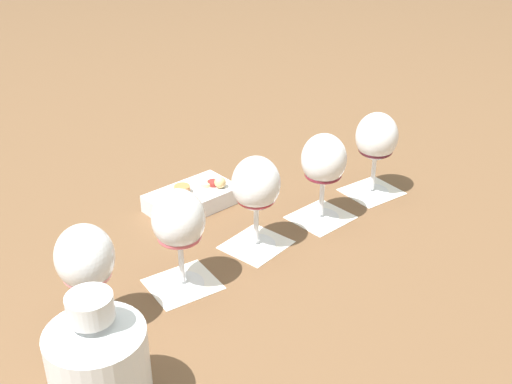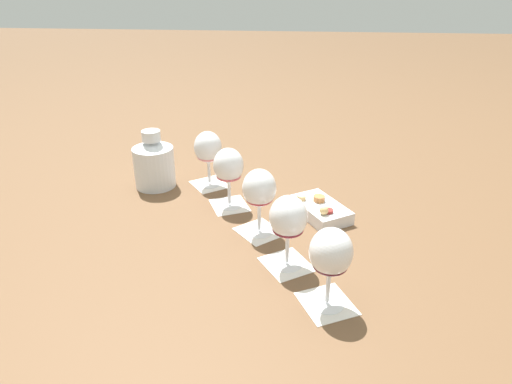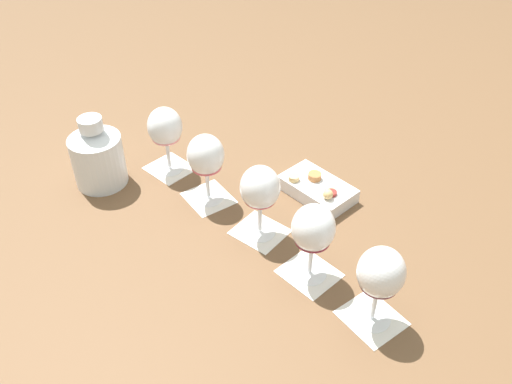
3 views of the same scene
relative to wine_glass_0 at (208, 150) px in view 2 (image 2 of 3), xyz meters
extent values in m
plane|color=brown|center=(0.25, 0.16, -0.11)|extent=(8.00, 8.00, 0.00)
cube|color=silver|center=(0.00, 0.00, -0.11)|extent=(0.13, 0.13, 0.00)
cube|color=silver|center=(0.13, 0.08, -0.11)|extent=(0.13, 0.12, 0.00)
cube|color=silver|center=(0.25, 0.17, -0.11)|extent=(0.14, 0.13, 0.00)
cube|color=silver|center=(0.38, 0.24, -0.11)|extent=(0.13, 0.13, 0.00)
cube|color=silver|center=(0.50, 0.32, -0.11)|extent=(0.13, 0.13, 0.00)
cylinder|color=white|center=(0.00, 0.00, -0.10)|extent=(0.07, 0.07, 0.01)
cylinder|color=white|center=(0.00, 0.00, -0.07)|extent=(0.01, 0.01, 0.07)
ellipsoid|color=white|center=(0.00, 0.00, 0.01)|extent=(0.08, 0.08, 0.09)
ellipsoid|color=pink|center=(0.00, 0.00, -0.02)|extent=(0.06, 0.06, 0.02)
cylinder|color=white|center=(0.13, 0.08, -0.10)|extent=(0.07, 0.07, 0.01)
cylinder|color=white|center=(0.13, 0.08, -0.07)|extent=(0.01, 0.01, 0.07)
ellipsoid|color=white|center=(0.13, 0.08, 0.01)|extent=(0.08, 0.08, 0.09)
ellipsoid|color=#CC525C|center=(0.13, 0.08, -0.02)|extent=(0.06, 0.06, 0.02)
cylinder|color=white|center=(0.25, 0.17, -0.10)|extent=(0.07, 0.07, 0.01)
cylinder|color=white|center=(0.25, 0.17, -0.07)|extent=(0.01, 0.01, 0.07)
ellipsoid|color=white|center=(0.25, 0.17, 0.01)|extent=(0.08, 0.08, 0.09)
ellipsoid|color=maroon|center=(0.25, 0.17, -0.02)|extent=(0.06, 0.06, 0.03)
cylinder|color=white|center=(0.38, 0.24, -0.10)|extent=(0.07, 0.07, 0.01)
cylinder|color=white|center=(0.38, 0.24, -0.07)|extent=(0.01, 0.01, 0.07)
ellipsoid|color=white|center=(0.38, 0.24, 0.01)|extent=(0.08, 0.08, 0.09)
ellipsoid|color=maroon|center=(0.38, 0.24, -0.02)|extent=(0.06, 0.06, 0.02)
cylinder|color=white|center=(0.50, 0.32, -0.10)|extent=(0.07, 0.07, 0.01)
cylinder|color=white|center=(0.50, 0.32, -0.07)|extent=(0.01, 0.01, 0.07)
ellipsoid|color=white|center=(0.50, 0.32, 0.01)|extent=(0.08, 0.08, 0.09)
ellipsoid|color=#4E1625|center=(0.50, 0.32, -0.02)|extent=(0.06, 0.06, 0.03)
cylinder|color=silver|center=(0.02, -0.15, -0.05)|extent=(0.12, 0.12, 0.12)
cone|color=silver|center=(0.02, -0.15, 0.02)|extent=(0.12, 0.12, 0.02)
cylinder|color=silver|center=(0.02, -0.15, 0.04)|extent=(0.05, 0.05, 0.03)
cube|color=silver|center=(0.16, 0.32, -0.09)|extent=(0.19, 0.17, 0.03)
cylinder|color=beige|center=(0.18, 0.33, -0.07)|extent=(0.02, 0.02, 0.01)
cylinder|color=#B2703D|center=(0.14, 0.31, -0.07)|extent=(0.03, 0.03, 0.01)
cylinder|color=maroon|center=(0.20, 0.33, -0.07)|extent=(0.02, 0.02, 0.01)
sphere|color=#DBB775|center=(0.21, 0.32, -0.07)|extent=(0.02, 0.02, 0.02)
cylinder|color=#DBB775|center=(0.14, 0.27, -0.07)|extent=(0.02, 0.02, 0.01)
camera|label=1|loc=(0.11, -0.72, 0.48)|focal=45.00mm
camera|label=2|loc=(1.19, 0.25, 0.46)|focal=32.00mm
camera|label=3|loc=(1.05, 0.02, 0.65)|focal=38.00mm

